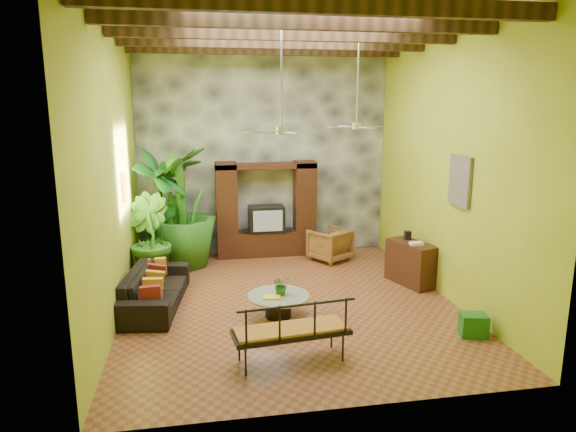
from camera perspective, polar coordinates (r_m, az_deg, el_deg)
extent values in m
plane|color=brown|center=(9.75, 0.12, -9.53)|extent=(7.00, 7.00, 0.00)
cube|color=silver|center=(9.15, 0.13, 20.94)|extent=(6.00, 7.00, 0.02)
cube|color=#989A23|center=(12.56, -2.71, 7.15)|extent=(6.00, 0.02, 5.00)
cube|color=#989A23|center=(9.09, -18.90, 4.53)|extent=(0.02, 7.00, 5.00)
cube|color=#989A23|center=(10.08, 17.23, 5.35)|extent=(0.02, 7.00, 5.00)
cube|color=#3F4148|center=(12.50, -2.68, 7.12)|extent=(5.98, 0.10, 4.98)
cube|color=#3E2514|center=(6.61, 4.43, 22.35)|extent=(5.95, 0.16, 0.22)
cube|color=#3E2514|center=(7.86, 1.91, 20.75)|extent=(5.95, 0.16, 0.22)
cube|color=#3E2514|center=(9.12, 0.13, 19.58)|extent=(5.95, 0.16, 0.22)
cube|color=#3E2514|center=(10.40, -1.20, 18.68)|extent=(5.95, 0.16, 0.22)
cube|color=#3E2514|center=(11.67, -2.23, 17.97)|extent=(5.95, 0.16, 0.22)
cube|color=black|center=(12.60, -2.40, -3.02)|extent=(2.40, 0.50, 0.60)
cube|color=black|center=(12.29, -6.84, 1.30)|extent=(0.50, 0.48, 2.00)
cube|color=black|center=(12.53, 1.87, 1.60)|extent=(0.50, 0.48, 2.00)
cube|color=black|center=(12.23, -2.48, 5.60)|extent=(2.40, 0.48, 0.12)
cube|color=black|center=(12.43, -2.41, -0.28)|extent=(0.85, 0.52, 0.62)
cube|color=#8C99A8|center=(12.17, -2.24, -0.55)|extent=(0.70, 0.02, 0.50)
cylinder|color=#B1B0B5|center=(8.63, -0.74, 15.46)|extent=(0.04, 0.04, 1.80)
cylinder|color=#B1B0B5|center=(8.63, -0.73, 9.48)|extent=(0.18, 0.18, 0.12)
cube|color=#B1B0B5|center=(8.79, 1.44, 9.40)|extent=(0.58, 0.26, 0.01)
cube|color=#B1B0B5|center=(8.96, -1.69, 9.45)|extent=(0.26, 0.58, 0.01)
cube|color=#B1B0B5|center=(8.49, -2.97, 9.29)|extent=(0.58, 0.26, 0.01)
cube|color=#B1B0B5|center=(8.31, 0.31, 9.24)|extent=(0.26, 0.58, 0.01)
cylinder|color=#B1B0B5|center=(10.61, 7.77, 14.76)|extent=(0.04, 0.04, 1.80)
cylinder|color=#B1B0B5|center=(10.61, 7.62, 9.90)|extent=(0.18, 0.18, 0.12)
cube|color=#B1B0B5|center=(10.81, 9.25, 9.78)|extent=(0.58, 0.26, 0.01)
cube|color=#B1B0B5|center=(10.91, 6.59, 9.88)|extent=(0.26, 0.58, 0.01)
cube|color=#B1B0B5|center=(10.42, 5.93, 9.79)|extent=(0.58, 0.26, 0.01)
cube|color=#B1B0B5|center=(10.31, 8.71, 9.69)|extent=(0.26, 0.58, 0.01)
cube|color=yellow|center=(10.12, -17.69, 3.05)|extent=(0.06, 0.32, 0.55)
cube|color=#286195|center=(9.56, 18.56, 3.70)|extent=(0.06, 0.70, 0.90)
imported|color=black|center=(9.76, -14.57, -7.78)|extent=(1.21, 2.44, 0.68)
imported|color=olive|center=(12.19, 4.67, -3.17)|extent=(1.14, 1.15, 0.76)
imported|color=#185B1B|center=(11.63, -13.85, 0.69)|extent=(1.58, 1.73, 2.72)
imported|color=#2D671B|center=(10.91, -15.27, -2.48)|extent=(1.27, 1.31, 1.85)
imported|color=#29641A|center=(11.76, -11.67, 0.96)|extent=(2.01, 2.01, 2.73)
cylinder|color=black|center=(9.05, -1.08, -10.07)|extent=(0.45, 0.45, 0.36)
cylinder|color=#B3BFBB|center=(8.98, -1.08, -8.89)|extent=(1.08, 1.08, 0.04)
imported|color=#215E18|center=(8.94, -0.76, -7.65)|extent=(0.39, 0.37, 0.35)
cube|color=gold|center=(8.83, -1.81, -9.02)|extent=(0.33, 0.26, 0.03)
cube|color=black|center=(7.49, 0.33, -12.76)|extent=(1.73, 0.75, 0.07)
cube|color=#A96A24|center=(7.48, 0.33, -12.48)|extent=(1.64, 0.68, 0.06)
cube|color=black|center=(7.11, 0.78, -11.79)|extent=(1.67, 0.23, 0.54)
cube|color=#3C1D13|center=(10.86, 13.52, -5.11)|extent=(0.81, 1.19, 0.88)
cube|color=#20792D|center=(8.87, 19.93, -11.32)|extent=(0.48, 0.40, 0.36)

